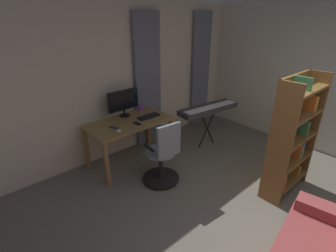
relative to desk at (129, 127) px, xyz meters
name	(u,v)px	position (x,y,z in m)	size (l,w,h in m)	color
ground_plane	(297,251)	(-0.29, 2.69, -0.66)	(8.33, 8.33, 0.00)	#6B665A
back_room_partition	(124,80)	(-0.29, -0.51, 0.62)	(5.07, 0.10, 2.56)	beige
curtain_left_panel	(200,71)	(-2.15, -0.40, 0.53)	(0.50, 0.06, 2.38)	slate
curtain_right_panel	(148,82)	(-0.71, -0.40, 0.53)	(0.55, 0.06, 2.38)	slate
desk	(129,127)	(0.00, 0.00, 0.00)	(1.34, 0.72, 0.75)	olive
office_chair	(163,156)	(-0.03, 0.80, -0.20)	(0.56, 0.56, 0.99)	black
computer_monitor	(123,101)	(-0.07, -0.24, 0.36)	(0.57, 0.18, 0.45)	black
computer_keyboard	(149,116)	(-0.35, 0.07, 0.11)	(0.39, 0.14, 0.02)	black
computer_mouse	(119,131)	(0.34, 0.24, 0.12)	(0.06, 0.10, 0.04)	white
cell_phone_face_up	(114,128)	(0.32, 0.06, 0.10)	(0.07, 0.14, 0.01)	#333338
cell_phone_by_monitor	(137,124)	(-0.03, 0.18, 0.10)	(0.07, 0.14, 0.01)	black
mug_coffee	(141,108)	(-0.42, -0.26, 0.15)	(0.14, 0.09, 0.10)	purple
bookshelf	(291,136)	(-1.22, 2.04, 0.18)	(0.87, 0.30, 1.67)	brown
piano_keyboard	(209,109)	(-1.41, 0.48, 0.08)	(1.24, 0.46, 0.81)	black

